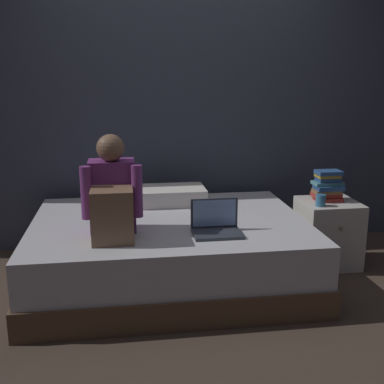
{
  "coord_description": "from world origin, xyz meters",
  "views": [
    {
      "loc": [
        -0.52,
        -3.03,
        1.52
      ],
      "look_at": [
        -0.06,
        0.1,
        0.73
      ],
      "focal_mm": 45.05,
      "sensor_mm": 36.0,
      "label": 1
    }
  ],
  "objects": [
    {
      "name": "ground_plane",
      "position": [
        0.0,
        0.0,
        0.0
      ],
      "size": [
        8.0,
        8.0,
        0.0
      ],
      "primitive_type": "plane",
      "color": "#47382D"
    },
    {
      "name": "wall_back",
      "position": [
        0.0,
        1.2,
        1.35
      ],
      "size": [
        5.6,
        0.1,
        2.7
      ],
      "primitive_type": "cube",
      "color": "#383D4C",
      "rests_on": "ground_plane"
    },
    {
      "name": "bed",
      "position": [
        -0.2,
        0.3,
        0.24
      ],
      "size": [
        2.0,
        1.5,
        0.48
      ],
      "color": "brown",
      "rests_on": "ground_plane"
    },
    {
      "name": "nightstand",
      "position": [
        1.1,
        0.46,
        0.26
      ],
      "size": [
        0.44,
        0.46,
        0.53
      ],
      "color": "beige",
      "rests_on": "ground_plane"
    },
    {
      "name": "person_sitting",
      "position": [
        -0.59,
        0.02,
        0.73
      ],
      "size": [
        0.39,
        0.44,
        0.66
      ],
      "color": "#75337A",
      "rests_on": "bed"
    },
    {
      "name": "laptop",
      "position": [
        0.08,
        -0.05,
        0.54
      ],
      "size": [
        0.32,
        0.23,
        0.22
      ],
      "color": "#333842",
      "rests_on": "bed"
    },
    {
      "name": "pillow",
      "position": [
        -0.14,
        0.75,
        0.55
      ],
      "size": [
        0.56,
        0.36,
        0.13
      ],
      "primitive_type": "cube",
      "color": "silver",
      "rests_on": "bed"
    },
    {
      "name": "book_stack",
      "position": [
        1.09,
        0.49,
        0.64
      ],
      "size": [
        0.23,
        0.17,
        0.25
      ],
      "color": "#9E2D28",
      "rests_on": "nightstand"
    },
    {
      "name": "mug",
      "position": [
        0.97,
        0.34,
        0.57
      ],
      "size": [
        0.08,
        0.08,
        0.09
      ],
      "primitive_type": "cylinder",
      "color": "teal",
      "rests_on": "nightstand"
    }
  ]
}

